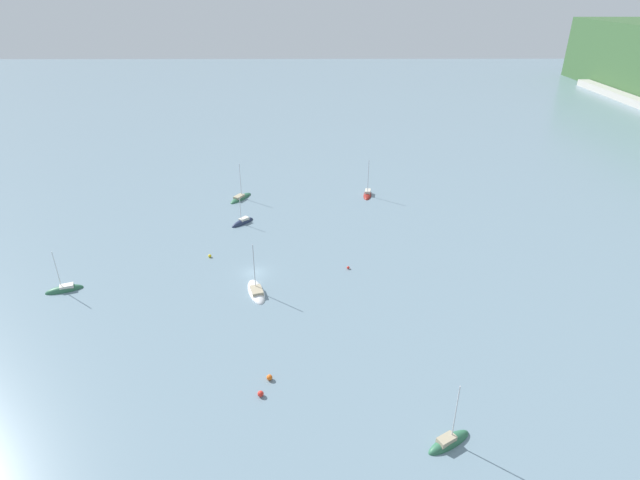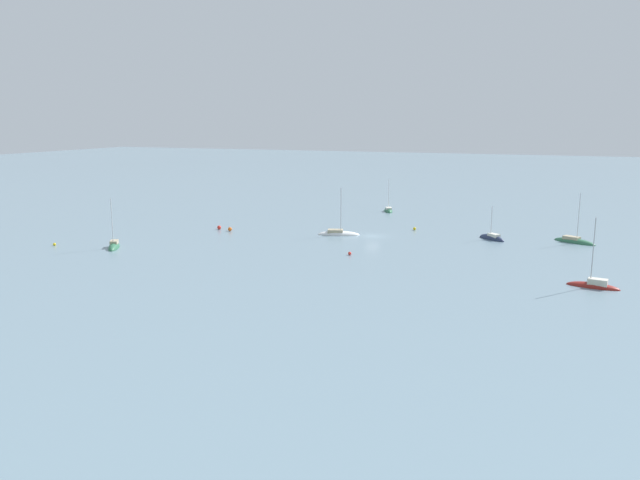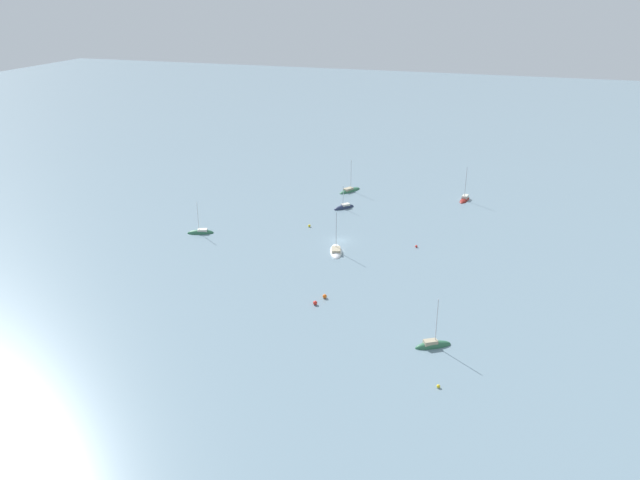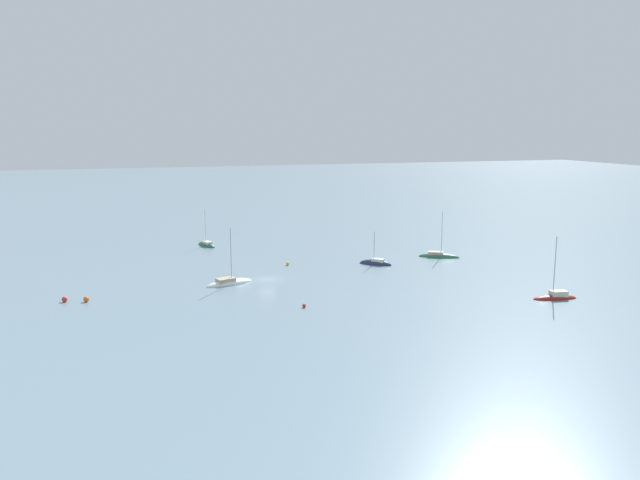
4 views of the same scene
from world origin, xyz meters
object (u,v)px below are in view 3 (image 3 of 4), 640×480
object	(u,v)px
sailboat_1	(465,199)
sailboat_4	(201,233)
sailboat_3	(433,346)
sailboat_5	(336,251)
mooring_buoy_4	(309,226)
mooring_buoy_3	(416,246)
sailboat_2	(350,191)
mooring_buoy_2	(438,386)
sailboat_0	(344,208)
mooring_buoy_1	(315,303)
mooring_buoy_0	(325,296)

from	to	relation	value
sailboat_1	sailboat_4	bearing A→B (deg)	-43.19
sailboat_3	sailboat_5	world-z (taller)	sailboat_5
sailboat_5	sailboat_4	bearing A→B (deg)	71.49
sailboat_1	mooring_buoy_4	world-z (taller)	sailboat_1
sailboat_3	mooring_buoy_3	world-z (taller)	sailboat_3
sailboat_1	sailboat_2	world-z (taller)	sailboat_1
sailboat_5	mooring_buoy_3	distance (m)	18.48
sailboat_4	mooring_buoy_4	xyz separation A→B (m)	(-11.92, 23.47, 0.23)
sailboat_4	mooring_buoy_2	size ratio (longest dim) A/B	16.62
sailboat_1	sailboat_5	bearing A→B (deg)	-18.45
sailboat_1	sailboat_2	size ratio (longest dim) A/B	1.02
sailboat_2	sailboat_4	distance (m)	49.33
sailboat_0	mooring_buoy_1	size ratio (longest dim) A/B	8.90
mooring_buoy_1	mooring_buoy_2	bearing A→B (deg)	53.41
sailboat_3	mooring_buoy_4	distance (m)	58.43
mooring_buoy_3	sailboat_3	bearing A→B (deg)	13.26
sailboat_1	mooring_buoy_1	bearing A→B (deg)	-7.03
sailboat_0	sailboat_3	distance (m)	69.25
sailboat_0	mooring_buoy_2	xyz separation A→B (m)	(72.33, 34.82, 0.18)
sailboat_3	sailboat_4	bearing A→B (deg)	119.96
mooring_buoy_1	mooring_buoy_2	size ratio (longest dim) A/B	1.53
sailboat_3	mooring_buoy_4	xyz separation A→B (m)	(-45.36, -36.82, 0.20)
sailboat_5	mooring_buoy_2	bearing A→B (deg)	-163.93
sailboat_0	sailboat_4	distance (m)	39.36
mooring_buoy_0	mooring_buoy_3	bearing A→B (deg)	157.27
sailboat_3	mooring_buoy_0	world-z (taller)	sailboat_3
mooring_buoy_1	mooring_buoy_2	xyz separation A→B (m)	(18.88, 25.43, -0.14)
mooring_buoy_4	sailboat_5	bearing A→B (deg)	39.76
sailboat_2	mooring_buoy_0	world-z (taller)	sailboat_2
mooring_buoy_2	sailboat_2	bearing A→B (deg)	-156.79
sailboat_2	sailboat_3	bearing A→B (deg)	-125.93
sailboat_0	mooring_buoy_2	world-z (taller)	sailboat_0
sailboat_5	mooring_buoy_0	xyz separation A→B (m)	(21.85, 4.16, 0.32)
mooring_buoy_0	sailboat_5	bearing A→B (deg)	-169.23
sailboat_3	sailboat_4	xyz separation A→B (m)	(-33.45, -60.30, -0.03)
sailboat_4	mooring_buoy_4	size ratio (longest dim) A/B	14.11
mooring_buoy_0	mooring_buoy_3	xyz separation A→B (m)	(-29.85, 12.51, -0.13)
mooring_buoy_0	mooring_buoy_3	world-z (taller)	mooring_buoy_0
sailboat_1	mooring_buoy_2	distance (m)	89.09
sailboat_1	sailboat_3	xyz separation A→B (m)	(77.83, 2.46, -0.05)
sailboat_3	mooring_buoy_1	world-z (taller)	sailboat_3
mooring_buoy_4	mooring_buoy_2	bearing A→B (deg)	34.80
sailboat_1	sailboat_4	xyz separation A→B (m)	(44.39, -57.83, -0.08)
sailboat_0	sailboat_2	bearing A→B (deg)	-130.67
mooring_buoy_0	sailboat_4	bearing A→B (deg)	-120.66
sailboat_5	mooring_buoy_3	world-z (taller)	sailboat_5
sailboat_3	sailboat_0	bearing A→B (deg)	86.86
sailboat_1	mooring_buoy_2	size ratio (longest dim) A/B	19.23
sailboat_0	sailboat_2	distance (m)	14.65
sailboat_0	mooring_buoy_0	xyz separation A→B (m)	(50.41, 10.30, 0.33)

